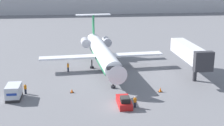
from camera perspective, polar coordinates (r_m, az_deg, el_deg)
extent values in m
plane|color=slate|center=(45.85, 1.71, -7.81)|extent=(600.00, 600.00, 0.00)
cylinder|color=silver|center=(61.67, -1.66, 1.68)|extent=(4.70, 23.29, 3.13)
cone|color=silver|center=(49.53, 0.73, -1.84)|extent=(3.29, 2.71, 3.13)
cube|color=black|center=(50.31, 0.51, -0.91)|extent=(2.70, 0.88, 0.44)
cone|color=silver|center=(74.50, -3.32, 4.11)|extent=(3.05, 3.63, 2.82)
cube|color=#19723F|center=(61.93, -1.66, 0.77)|extent=(4.23, 20.97, 0.20)
cube|color=silver|center=(64.39, 4.34, 1.60)|extent=(11.03, 3.09, 0.36)
cube|color=silver|center=(62.28, -8.21, 1.00)|extent=(11.03, 3.09, 0.36)
cylinder|color=#ADADB7|center=(71.32, -1.01, 3.93)|extent=(2.12, 3.37, 1.90)
cylinder|color=#ADADB7|center=(70.67, -4.88, 3.77)|extent=(2.12, 3.37, 1.90)
cube|color=#19723F|center=(74.51, -3.44, 7.09)|extent=(0.39, 2.21, 4.51)
cube|color=silver|center=(74.20, -3.46, 8.81)|extent=(8.23, 2.35, 0.20)
cylinder|color=black|center=(52.40, 0.23, -3.68)|extent=(0.24, 0.24, 1.79)
cylinder|color=black|center=(52.64, 0.23, -4.39)|extent=(0.80, 0.80, 0.40)
cylinder|color=black|center=(63.71, -3.71, -0.18)|extent=(0.24, 0.24, 1.79)
cylinder|color=black|center=(63.90, -3.70, -0.78)|extent=(0.80, 0.80, 0.40)
cylinder|color=black|center=(64.32, -0.11, 0.01)|extent=(0.24, 0.24, 1.79)
cylinder|color=black|center=(64.51, -0.11, -0.59)|extent=(0.80, 0.80, 0.40)
cube|color=#B21919|center=(45.83, 2.21, -7.18)|extent=(1.86, 4.42, 0.94)
cube|color=black|center=(44.63, 2.42, -6.70)|extent=(1.30, 1.59, 0.70)
cube|color=black|center=(47.82, 1.80, -6.36)|extent=(1.67, 0.30, 0.56)
cube|color=#232326|center=(50.42, -17.44, -6.05)|extent=(2.10, 3.41, 0.45)
cube|color=#B7BCC6|center=(50.02, -17.55, -4.83)|extent=(2.10, 3.41, 1.83)
cube|color=navy|center=(48.44, -17.90, -5.54)|extent=(1.47, 0.04, 0.36)
cube|color=#232838|center=(45.24, 4.21, -7.63)|extent=(0.32, 0.20, 0.80)
cube|color=orange|center=(44.96, 4.23, -6.80)|extent=(0.40, 0.24, 0.63)
sphere|color=tan|center=(44.80, 4.24, -6.29)|extent=(0.23, 0.23, 0.23)
cube|color=#232838|center=(62.05, -8.02, -1.17)|extent=(0.32, 0.20, 0.89)
cube|color=orange|center=(61.83, -8.05, -0.47)|extent=(0.40, 0.24, 0.70)
sphere|color=tan|center=(61.70, -8.07, -0.04)|extent=(0.26, 0.26, 0.26)
cube|color=#232838|center=(51.93, -15.52, -5.04)|extent=(0.32, 0.20, 0.81)
cube|color=orange|center=(51.69, -15.58, -4.28)|extent=(0.40, 0.24, 0.64)
sphere|color=tan|center=(51.54, -15.62, -3.82)|extent=(0.24, 0.24, 0.24)
cube|color=black|center=(51.11, -7.33, -5.37)|extent=(0.61, 0.61, 0.04)
cone|color=orange|center=(51.00, -7.34, -5.04)|extent=(0.44, 0.44, 0.60)
cube|color=black|center=(51.62, 8.81, -5.22)|extent=(0.68, 0.68, 0.04)
cone|color=orange|center=(51.48, 8.83, -4.81)|extent=(0.48, 0.48, 0.74)
cylinder|color=#2D2D33|center=(57.72, 14.92, -1.65)|extent=(0.70, 0.70, 3.20)
cube|color=silver|center=(60.57, 13.73, 2.09)|extent=(2.60, 13.37, 2.60)
cube|color=#2D2D33|center=(54.04, 16.40, 0.27)|extent=(3.20, 1.20, 3.38)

